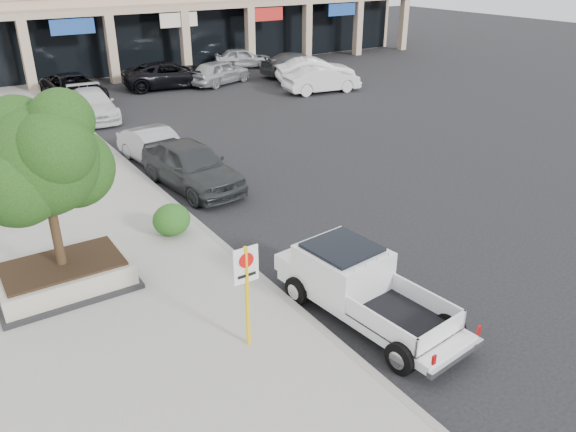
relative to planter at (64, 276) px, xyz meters
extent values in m
plane|color=black|center=(5.80, -3.35, -0.48)|extent=(120.00, 120.00, 0.00)
cube|color=gray|center=(0.30, 2.65, -0.40)|extent=(8.00, 52.00, 0.15)
cube|color=gray|center=(4.25, 2.65, -0.40)|extent=(0.20, 52.00, 0.15)
cube|color=tan|center=(13.80, 24.55, 3.82)|extent=(40.00, 2.20, 0.35)
cube|color=tan|center=(33.80, 23.70, 1.62)|extent=(0.55, 0.55, 4.20)
cube|color=black|center=(13.80, 25.60, 1.52)|extent=(39.20, 0.08, 3.90)
cube|color=black|center=(0.00, 0.00, -0.27)|extent=(3.20, 2.20, 0.12)
cube|color=#A49989|center=(0.00, 0.00, 0.04)|extent=(3.00, 2.00, 0.50)
cube|color=black|center=(0.00, 0.00, 0.32)|extent=(2.70, 1.70, 0.06)
cylinder|color=#311B13|center=(0.00, 0.00, 1.45)|extent=(0.22, 0.22, 2.20)
sphere|color=#14350E|center=(0.00, 0.00, 2.95)|extent=(2.50, 2.50, 2.50)
sphere|color=#14350E|center=(0.70, 0.30, 2.55)|extent=(1.90, 1.90, 1.90)
sphere|color=#14350E|center=(-0.30, 0.50, 3.55)|extent=(1.60, 1.60, 1.60)
cylinder|color=yellow|center=(2.66, -4.36, 0.82)|extent=(0.09, 0.09, 2.30)
cube|color=white|center=(2.66, -4.36, 1.57)|extent=(0.55, 0.03, 0.78)
cylinder|color=red|center=(2.66, -4.39, 1.69)|extent=(0.32, 0.02, 0.32)
ellipsoid|color=#1D4E16|center=(3.31, 1.26, 0.14)|extent=(1.10, 0.99, 0.93)
imported|color=#2B2E2F|center=(5.48, 4.62, 0.35)|extent=(2.42, 5.00, 1.65)
imported|color=gray|center=(5.33, 7.62, 0.21)|extent=(1.93, 4.31, 1.37)
imported|color=silver|center=(5.18, 15.84, 0.22)|extent=(2.36, 4.96, 1.39)
imported|color=black|center=(5.28, 19.81, 0.29)|extent=(2.78, 5.61, 1.53)
imported|color=#9FA3A7|center=(14.16, 19.62, 0.29)|extent=(4.81, 3.27, 1.52)
imported|color=silver|center=(18.28, 14.27, 0.29)|extent=(4.81, 2.28, 1.52)
imported|color=#313436|center=(19.88, 19.22, 0.29)|extent=(5.30, 2.21, 1.53)
imported|color=black|center=(11.21, 20.47, 0.31)|extent=(6.02, 3.51, 1.57)
imported|color=#B0B2B9|center=(18.21, 23.84, 0.23)|extent=(4.46, 3.15, 1.41)
imported|color=white|center=(19.34, 16.39, 0.33)|extent=(5.18, 3.31, 1.61)
camera|label=1|loc=(-1.88, -12.78, 7.12)|focal=35.00mm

